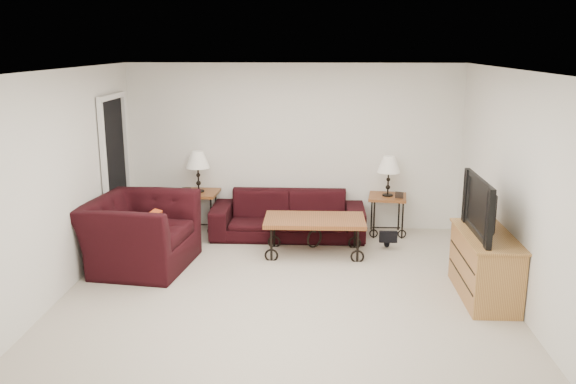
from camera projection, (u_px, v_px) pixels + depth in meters
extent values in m
plane|color=#B8B09D|center=(285.00, 291.00, 6.91)|extent=(5.00, 5.00, 0.00)
cube|color=white|center=(294.00, 147.00, 9.03)|extent=(5.00, 0.02, 2.50)
cube|color=white|center=(265.00, 267.00, 4.19)|extent=(5.00, 0.02, 2.50)
cube|color=white|center=(63.00, 183.00, 6.73)|extent=(0.02, 5.00, 2.50)
cube|color=white|center=(515.00, 188.00, 6.49)|extent=(0.02, 5.00, 2.50)
plane|color=white|center=(285.00, 70.00, 6.31)|extent=(5.00, 5.00, 0.00)
cube|color=black|center=(115.00, 172.00, 8.39)|extent=(0.08, 0.94, 2.04)
imported|color=black|center=(288.00, 215.00, 8.79)|extent=(2.23, 0.87, 0.65)
cube|color=brown|center=(200.00, 212.00, 9.04)|extent=(0.59, 0.59, 0.62)
cube|color=brown|center=(387.00, 215.00, 8.90)|extent=(0.61, 0.61, 0.59)
cube|color=black|center=(187.00, 191.00, 8.81)|extent=(0.12, 0.03, 0.10)
cube|color=black|center=(399.00, 195.00, 8.67)|extent=(0.12, 0.05, 0.10)
cube|color=brown|center=(314.00, 236.00, 8.06)|extent=(1.34, 0.73, 0.50)
imported|color=black|center=(140.00, 233.00, 7.57)|extent=(1.36, 1.51, 0.89)
cube|color=#BC4A18|center=(150.00, 228.00, 7.50)|extent=(0.16, 0.41, 0.40)
cube|color=#B68A43|center=(485.00, 266.00, 6.66)|extent=(0.51, 1.23, 0.74)
imported|color=black|center=(488.00, 207.00, 6.50)|extent=(0.14, 1.10, 0.63)
ellipsoid|color=black|center=(387.00, 231.00, 8.32)|extent=(0.44, 0.38, 0.48)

